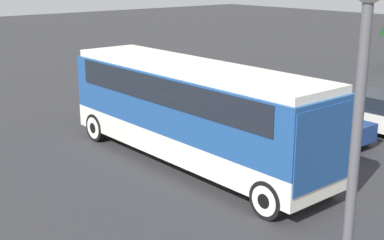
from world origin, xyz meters
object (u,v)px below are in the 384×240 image
Objects in this scene: parked_car_mid at (307,120)px; lamp_post at (358,118)px; tour_bus at (194,106)px; parked_car_far at (381,114)px; parked_car_near at (252,89)px.

lamp_post is (7.52, -8.66, 3.21)m from parked_car_mid.
tour_bus is at bearing 155.48° from lamp_post.
tour_bus is 2.39× the size of parked_car_far.
tour_bus is 9.08m from lamp_post.
lamp_post reaches higher than parked_car_mid.
parked_car_near is 0.95× the size of parked_car_far.
parked_car_near is 5.36m from parked_car_mid.
parked_car_mid is at bearing -116.43° from parked_car_far.
parked_car_near is 16.79m from lamp_post.
parked_car_mid is 11.91m from lamp_post.
tour_bus is 5.16m from parked_car_mid.
parked_car_near reaches higher than parked_car_mid.
parked_car_mid is at bearing 83.69° from tour_bus.
lamp_post is (6.16, -11.40, 3.17)m from parked_car_far.
tour_bus is 8.48m from parked_car_near.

